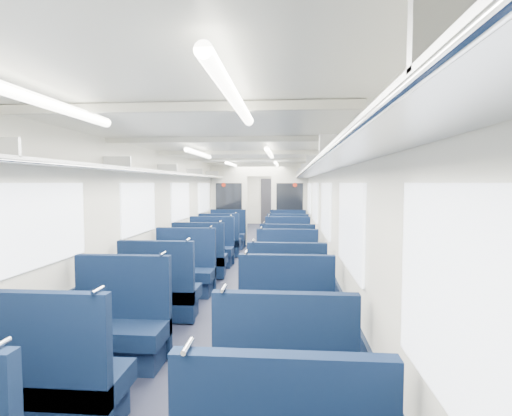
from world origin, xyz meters
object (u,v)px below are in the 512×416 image
end_door (269,201)px  seat_8 (160,294)px  seat_11 (287,276)px  seat_10 (184,273)px  seat_19 (288,237)px  seat_12 (200,260)px  seat_16 (220,243)px  bulkhead (259,203)px  seat_17 (288,244)px  seat_9 (287,298)px  seat_14 (211,250)px  seat_18 (227,236)px  seat_4 (53,386)px  seat_5 (285,388)px  seat_6 (119,330)px  seat_7 (286,329)px  seat_13 (287,263)px  seat_15 (288,251)px

end_door → seat_8: 12.64m
end_door → seat_11: size_ratio=1.82×
seat_10 → seat_19: (1.66, 4.57, 0.00)m
end_door → seat_11: 11.47m
seat_12 → seat_16: bearing=90.0°
bulkhead → seat_17: size_ratio=2.55×
seat_9 → seat_10: bearing=143.2°
seat_17 → seat_12: bearing=-126.8°
seat_10 → seat_11: 1.66m
seat_17 → seat_16: bearing=-179.7°
seat_9 → seat_10: same height
seat_14 → seat_18: same height
bulkhead → seat_4: bulkhead is taller
bulkhead → seat_9: bulkhead is taller
seat_5 → seat_8: bearing=126.1°
end_door → seat_6: end_door is taller
seat_7 → seat_18: bearing=103.5°
seat_17 → end_door: bearing=95.9°
seat_7 → end_door: bearing=93.5°
seat_8 → seat_12: (0.00, 2.36, 0.00)m
seat_7 → seat_17: bearing=90.0°
seat_9 → seat_12: size_ratio=1.00×
seat_7 → seat_9: size_ratio=1.00×
seat_7 → seat_8: same height
end_door → seat_5: bearing=-86.8°
seat_5 → seat_9: 2.26m
seat_18 → seat_19: 1.66m
seat_4 → seat_10: size_ratio=1.00×
seat_11 → seat_13: bearing=90.0°
seat_5 → seat_7: (0.00, 1.15, 0.00)m
seat_11 → seat_17: 3.41m
end_door → seat_10: (-0.83, -11.37, -0.66)m
bulkhead → seat_18: 1.37m
seat_19 → seat_17: bearing=-90.0°
seat_14 → seat_15: bearing=3.0°
seat_5 → seat_4: bearing=-176.1°
seat_7 → seat_10: size_ratio=1.00×
bulkhead → seat_16: (-0.83, -1.84, -0.90)m
seat_6 → seat_19: (1.66, 7.07, 0.00)m
seat_11 → seat_17: bearing=90.0°
seat_7 → seat_11: 2.30m
seat_13 → seat_16: 2.89m
seat_16 → seat_11: bearing=-64.0°
end_door → seat_15: (0.83, -9.05, -0.66)m
end_door → seat_13: end_door is taller
seat_11 → seat_19: bearing=90.0°
seat_10 → seat_19: size_ratio=1.00×
seat_4 → seat_12: size_ratio=1.00×
seat_6 → seat_13: bearing=64.6°
seat_9 → seat_15: bearing=90.0°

